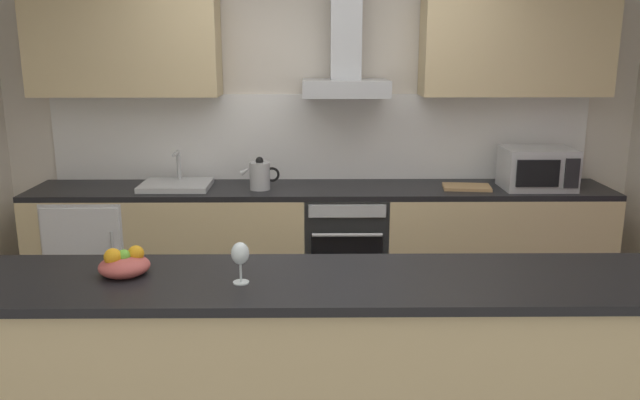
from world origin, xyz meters
The scene contains 14 objects.
wall_back centered at (0.00, 1.81, 1.30)m, with size 5.85×0.12×2.60m, color silver.
backsplash_tile centered at (0.00, 1.74, 1.23)m, with size 4.12×0.02×0.66m, color white.
counter_back centered at (0.00, 1.43, 0.45)m, with size 4.27×0.60×0.90m.
counter_island centered at (-0.06, -0.59, 0.48)m, with size 3.51×0.64×0.95m.
upper_cabinets centered at (0.00, 1.58, 1.91)m, with size 4.21×0.32×0.70m.
oven centered at (0.18, 1.40, 0.46)m, with size 0.60×0.62×0.80m.
refrigerator centered at (-1.69, 1.40, 0.43)m, with size 0.58×0.60×0.85m.
microwave centered at (1.58, 1.38, 1.05)m, with size 0.50×0.38×0.30m.
sink centered at (-1.07, 1.42, 0.93)m, with size 0.50×0.40×0.26m.
kettle centered at (-0.44, 1.37, 1.01)m, with size 0.29×0.15×0.24m.
range_hood centered at (0.18, 1.53, 1.79)m, with size 0.62×0.45×0.72m.
wine_glass centered at (-0.36, -0.65, 1.08)m, with size 0.08×0.08×0.18m.
fruit_bowl centered at (-0.88, -0.54, 1.00)m, with size 0.22×0.22×0.13m.
chopping_board centered at (1.07, 1.38, 0.91)m, with size 0.34×0.22×0.02m, color tan.
Camera 1 is at (-0.05, -3.15, 1.92)m, focal length 35.59 mm.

